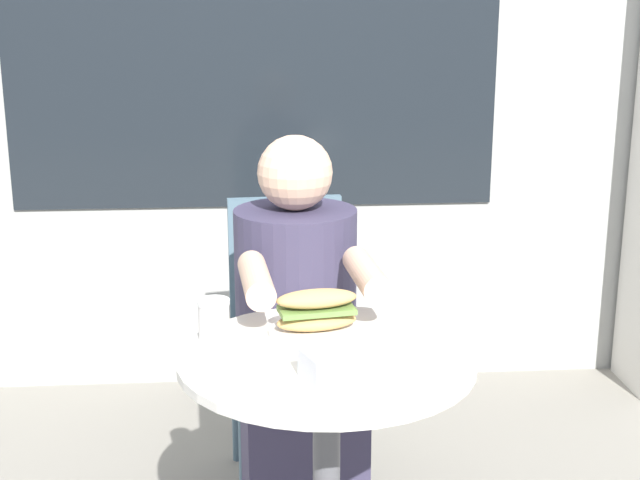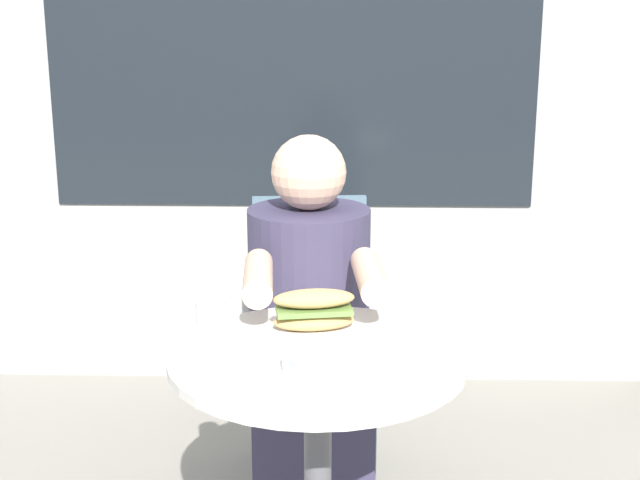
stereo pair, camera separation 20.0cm
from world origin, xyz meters
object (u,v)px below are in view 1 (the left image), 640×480
seated_diner (298,369)px  sandwich_on_plate (317,315)px  cafe_table (327,441)px  drink_cup (214,319)px  diner_chair (289,314)px

seated_diner → sandwich_on_plate: 0.47m
cafe_table → seated_diner: 0.50m
cafe_table → sandwich_on_plate: sandwich_on_plate is taller
sandwich_on_plate → drink_cup: (-0.23, -0.02, 0.00)m
sandwich_on_plate → diner_chair: bearing=92.7°
drink_cup → cafe_table: bearing=-23.6°
seated_diner → drink_cup: (-0.20, -0.39, 0.29)m
diner_chair → seated_diner: seated_diner is taller
drink_cup → diner_chair: bearing=75.3°
cafe_table → seated_diner: bearing=94.2°
cafe_table → sandwich_on_plate: size_ratio=3.36×
diner_chair → sandwich_on_plate: 0.76m
diner_chair → drink_cup: 0.80m
seated_diner → diner_chair: bearing=-92.9°
seated_diner → sandwich_on_plate: (0.02, -0.37, 0.29)m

